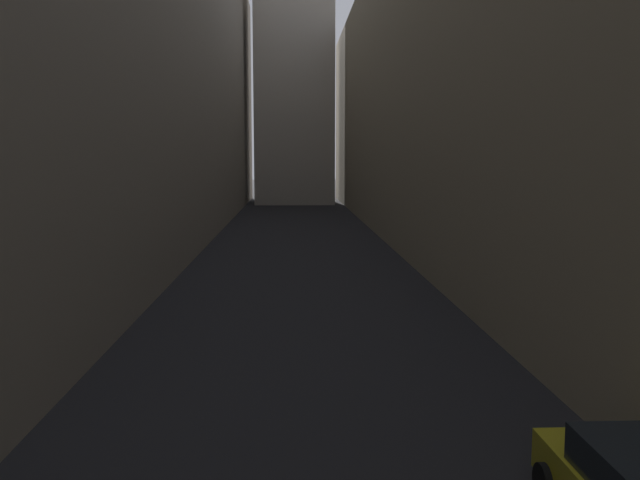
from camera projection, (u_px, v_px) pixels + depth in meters
name	position (u px, v px, depth m)	size (l,w,h in m)	color
ground_plane	(299.00, 260.00, 36.31)	(264.00, 264.00, 0.00)	black
building_block_left	(80.00, 25.00, 36.38)	(11.83, 108.00, 24.41)	gray
building_block_right	(496.00, 74.00, 37.58)	(10.45, 108.00, 19.61)	gray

